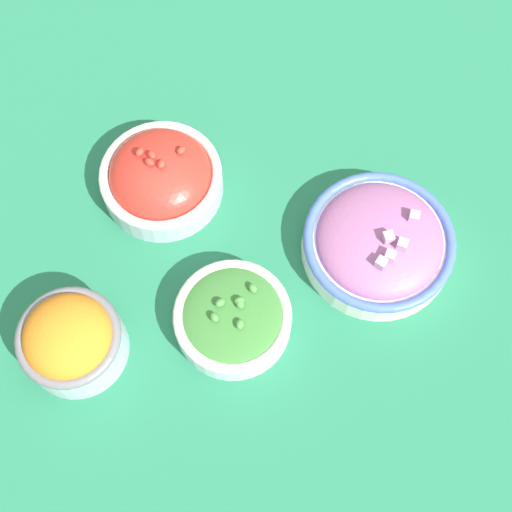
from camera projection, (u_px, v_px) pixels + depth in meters
name	position (u px, v px, depth m)	size (l,w,h in m)	color
ground_plane	(256.00, 266.00, 0.85)	(3.00, 3.00, 0.00)	#23704C
bowl_broccoli	(233.00, 318.00, 0.80)	(0.13, 0.13, 0.05)	silver
bowl_cherry_tomatoes	(161.00, 177.00, 0.86)	(0.15, 0.15, 0.08)	#B2C1CC
bowl_red_onion	(379.00, 242.00, 0.84)	(0.18, 0.18, 0.07)	silver
bowl_carrots	(71.00, 340.00, 0.78)	(0.11, 0.11, 0.08)	#B2C1CC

